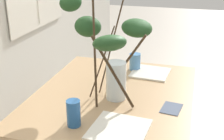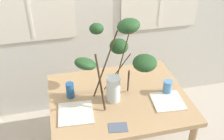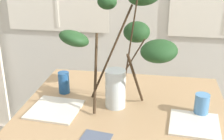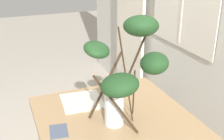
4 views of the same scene
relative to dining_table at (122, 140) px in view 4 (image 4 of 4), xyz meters
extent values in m
cube|color=tan|center=(0.00, 0.00, 0.07)|extent=(1.16, 0.93, 0.04)
cylinder|color=tan|center=(-0.52, 0.40, -0.30)|extent=(0.06, 0.06, 0.69)
cylinder|color=silver|center=(-0.05, -0.03, 0.20)|extent=(0.12, 0.12, 0.22)
cylinder|color=silver|center=(-0.05, -0.03, 0.13)|extent=(0.10, 0.10, 0.07)
cylinder|color=#382819|center=(0.06, -0.06, 0.28)|extent=(0.08, 0.24, 0.37)
ellipsoid|color=#1E421E|center=(0.18, -0.10, 0.46)|extent=(0.24, 0.24, 0.13)
cylinder|color=#382819|center=(-0.16, -0.04, 0.30)|extent=(0.04, 0.23, 0.40)
ellipsoid|color=#1E421E|center=(-0.27, -0.06, 0.49)|extent=(0.20, 0.19, 0.14)
cylinder|color=#382819|center=(-0.09, 0.08, 0.38)|extent=(0.24, 0.10, 0.55)
ellipsoid|color=#1E421E|center=(-0.14, 0.19, 0.65)|extent=(0.15, 0.16, 0.12)
cylinder|color=#382819|center=(0.02, 0.01, 0.41)|extent=(0.10, 0.15, 0.61)
ellipsoid|color=#1E421E|center=(0.08, 0.05, 0.71)|extent=(0.25, 0.25, 0.15)
cylinder|color=#382819|center=(0.00, 0.07, 0.29)|extent=(0.21, 0.10, 0.39)
ellipsoid|color=#1E421E|center=(0.04, 0.17, 0.48)|extent=(0.21, 0.22, 0.14)
cylinder|color=#235693|center=(-0.40, 0.09, 0.16)|extent=(0.07, 0.07, 0.14)
cube|color=silver|center=(-0.38, -0.13, 0.10)|extent=(0.29, 0.29, 0.01)
cube|color=#4C566B|center=(-0.09, -0.36, 0.09)|extent=(0.15, 0.12, 0.00)
camera|label=1|loc=(-1.62, -0.44, 0.92)|focal=49.73mm
camera|label=2|loc=(-0.47, -1.74, 1.54)|focal=43.34mm
camera|label=3|loc=(0.18, -1.54, 0.94)|focal=48.25mm
camera|label=4|loc=(1.30, -0.59, 1.05)|focal=46.15mm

